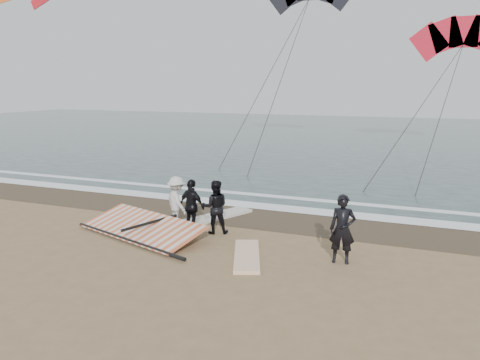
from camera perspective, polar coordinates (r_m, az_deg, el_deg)
The scene contains 12 objects.
ground at distance 12.33m, azimuth -3.94°, elevation -10.02°, with size 120.00×120.00×0.00m, color #8C704C.
sea at distance 43.84m, azimuth 15.15°, elevation 5.21°, with size 120.00×54.00×0.02m, color #233838.
wet_sand at distance 16.28m, azimuth 2.95°, elevation -4.60°, with size 120.00×2.80×0.01m, color #4C3D2B.
foam_near at distance 17.56m, azimuth 4.43°, elevation -3.35°, with size 120.00×0.90×0.01m, color white.
foam_far at distance 19.14m, azimuth 5.96°, elevation -2.13°, with size 120.00×0.45×0.01m, color white.
man_main at distance 12.31m, azimuth 12.38°, elevation -5.86°, with size 0.66×0.43×1.80m, color black.
board_white at distance 12.65m, azimuth 0.84°, elevation -9.20°, with size 0.66×2.35×0.09m, color silver.
board_cream at distance 16.32m, azimuth -2.55°, elevation -4.38°, with size 0.69×2.58×0.11m, color beige.
trio_cluster at distance 14.77m, azimuth -5.77°, elevation -3.00°, with size 2.52×1.20×1.68m.
sail_rig at distance 14.77m, azimuth -11.76°, elevation -5.75°, with size 4.63×2.99×0.52m.
kite_red at distance 35.33m, azimuth 25.56°, elevation 15.04°, with size 7.65×7.77×17.30m.
distant_kites at distance 56.09m, azimuth -24.24°, elevation 18.89°, with size 12.58×6.12×7.15m.
Camera 1 is at (5.02, -10.32, 4.52)m, focal length 35.00 mm.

